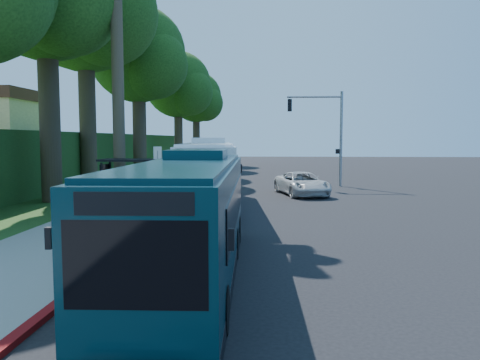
# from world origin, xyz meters

# --- Properties ---
(ground) EXTENTS (140.00, 140.00, 0.00)m
(ground) POSITION_xyz_m (0.00, 0.00, 0.00)
(ground) COLOR black
(ground) RESTS_ON ground
(sidewalk) EXTENTS (4.50, 70.00, 0.12)m
(sidewalk) POSITION_xyz_m (-7.30, 0.00, 0.06)
(sidewalk) COLOR gray
(sidewalk) RESTS_ON ground
(red_curb) EXTENTS (0.25, 30.00, 0.13)m
(red_curb) POSITION_xyz_m (-5.00, -4.00, 0.07)
(red_curb) COLOR maroon
(red_curb) RESTS_ON ground
(grass_verge) EXTENTS (8.00, 70.00, 0.06)m
(grass_verge) POSITION_xyz_m (-13.00, 5.00, 0.03)
(grass_verge) COLOR #234719
(grass_verge) RESTS_ON ground
(bus_shelter) EXTENTS (3.20, 1.51, 2.55)m
(bus_shelter) POSITION_xyz_m (-7.26, -2.86, 1.81)
(bus_shelter) COLOR black
(bus_shelter) RESTS_ON ground
(stop_sign_pole) EXTENTS (0.35, 0.06, 3.17)m
(stop_sign_pole) POSITION_xyz_m (-5.40, -5.00, 2.08)
(stop_sign_pole) COLOR gray
(stop_sign_pole) RESTS_ON ground
(traffic_signal_pole) EXTENTS (4.10, 0.30, 7.00)m
(traffic_signal_pole) POSITION_xyz_m (3.78, 10.00, 4.42)
(traffic_signal_pole) COLOR gray
(traffic_signal_pole) RESTS_ON ground
(tree_1) EXTENTS (10.50, 10.00, 18.26)m
(tree_1) POSITION_xyz_m (-13.37, 7.98, 12.73)
(tree_1) COLOR #382B1E
(tree_1) RESTS_ON ground
(tree_2) EXTENTS (8.82, 8.40, 15.12)m
(tree_2) POSITION_xyz_m (-11.89, 15.98, 10.48)
(tree_2) COLOR #382B1E
(tree_2) RESTS_ON ground
(tree_3) EXTENTS (10.08, 9.60, 17.28)m
(tree_3) POSITION_xyz_m (-13.88, 23.98, 11.98)
(tree_3) COLOR #382B1E
(tree_3) RESTS_ON ground
(tree_4) EXTENTS (8.40, 8.00, 14.14)m
(tree_4) POSITION_xyz_m (-11.40, 31.98, 9.73)
(tree_4) COLOR #382B1E
(tree_4) RESTS_ON ground
(tree_5) EXTENTS (7.35, 7.00, 12.86)m
(tree_5) POSITION_xyz_m (-10.41, 39.99, 8.96)
(tree_5) COLOR #382B1E
(tree_5) RESTS_ON ground
(white_bus) EXTENTS (3.71, 12.18, 3.57)m
(white_bus) POSITION_xyz_m (-3.69, -1.14, 1.74)
(white_bus) COLOR white
(white_bus) RESTS_ON ground
(teal_bus) EXTENTS (2.58, 10.79, 3.20)m
(teal_bus) POSITION_xyz_m (-2.60, -13.45, 1.56)
(teal_bus) COLOR #092831
(teal_bus) RESTS_ON ground
(pickup) EXTENTS (3.63, 5.62, 1.44)m
(pickup) POSITION_xyz_m (1.54, 4.31, 0.72)
(pickup) COLOR silver
(pickup) RESTS_ON ground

